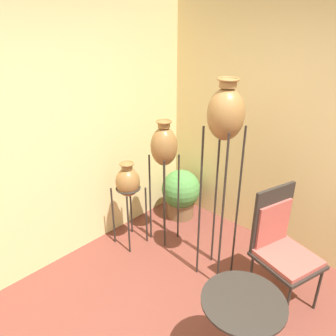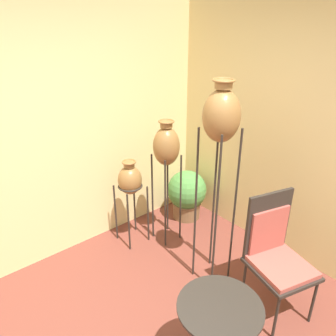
% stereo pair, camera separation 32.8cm
% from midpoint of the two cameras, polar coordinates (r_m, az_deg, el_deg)
% --- Properties ---
extents(wall_back, '(8.02, 0.06, 2.70)m').
position_cam_midpoint_polar(wall_back, '(3.26, -26.42, 3.68)').
color(wall_back, beige).
rests_on(wall_back, ground_plane).
extents(vase_stand_tall, '(0.31, 0.31, 1.95)m').
position_cam_midpoint_polar(vase_stand_tall, '(2.74, 6.57, 8.45)').
color(vase_stand_tall, '#28231E').
rests_on(vase_stand_tall, ground_plane).
extents(vase_stand_medium, '(0.28, 0.28, 1.43)m').
position_cam_midpoint_polar(vase_stand_medium, '(3.44, -3.44, 3.39)').
color(vase_stand_medium, '#28231E').
rests_on(vase_stand_medium, ground_plane).
extents(vase_stand_short, '(0.28, 0.28, 1.00)m').
position_cam_midpoint_polar(vase_stand_short, '(3.55, -9.64, -2.68)').
color(vase_stand_short, '#28231E').
rests_on(vase_stand_short, ground_plane).
extents(chair, '(0.58, 0.61, 1.08)m').
position_cam_midpoint_polar(chair, '(3.03, 16.16, -12.51)').
color(chair, '#28231E').
rests_on(chair, ground_plane).
extents(side_table, '(0.56, 0.56, 0.72)m').
position_cam_midpoint_polar(side_table, '(2.44, 8.49, -25.11)').
color(side_table, '#28231E').
rests_on(side_table, ground_plane).
extents(potted_plant, '(0.49, 0.49, 0.64)m').
position_cam_midpoint_polar(potted_plant, '(4.19, 0.02, -4.36)').
color(potted_plant, brown).
rests_on(potted_plant, ground_plane).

